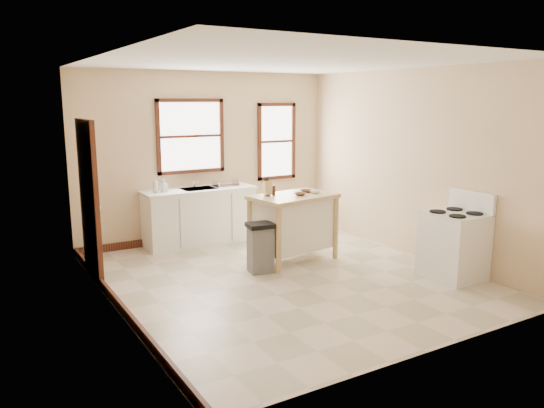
{
  "coord_description": "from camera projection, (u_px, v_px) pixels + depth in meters",
  "views": [
    {
      "loc": [
        -3.62,
        -5.73,
        2.34
      ],
      "look_at": [
        0.02,
        0.4,
        0.93
      ],
      "focal_mm": 35.0,
      "sensor_mm": 36.0,
      "label": 1
    }
  ],
  "objects": [
    {
      "name": "bowl_c",
      "position": [
        316.0,
        192.0,
        7.81
      ],
      "size": [
        0.16,
        0.16,
        0.05
      ],
      "primitive_type": "imported",
      "rotation": [
        0.0,
        0.0,
        0.12
      ],
      "color": "white",
      "rests_on": "kitchen_island"
    },
    {
      "name": "baseboard_left",
      "position": [
        120.0,
        305.0,
        5.97
      ],
      "size": [
        0.04,
        5.0,
        0.12
      ],
      "primitive_type": "cube",
      "color": "black",
      "rests_on": "ground"
    },
    {
      "name": "knife_block",
      "position": [
        268.0,
        189.0,
        7.59
      ],
      "size": [
        0.12,
        0.12,
        0.2
      ],
      "primitive_type": null,
      "rotation": [
        0.0,
        0.0,
        -0.23
      ],
      "color": "tan",
      "rests_on": "kitchen_island"
    },
    {
      "name": "soap_bottle_b",
      "position": [
        164.0,
        186.0,
        8.3
      ],
      "size": [
        0.11,
        0.11,
        0.19
      ],
      "primitive_type": "imported",
      "rotation": [
        0.0,
        0.0,
        0.32
      ],
      "color": "#B2B2B2",
      "rests_on": "sink_counter"
    },
    {
      "name": "dish_rack",
      "position": [
        226.0,
        183.0,
        8.83
      ],
      "size": [
        0.44,
        0.35,
        0.1
      ],
      "primitive_type": null,
      "rotation": [
        0.0,
        0.0,
        0.16
      ],
      "color": "silver",
      "rests_on": "sink_counter"
    },
    {
      "name": "pepper_grinder",
      "position": [
        274.0,
        190.0,
        7.62
      ],
      "size": [
        0.05,
        0.05,
        0.15
      ],
      "primitive_type": "cylinder",
      "rotation": [
        0.0,
        0.0,
        0.17
      ],
      "color": "#431F12",
      "rests_on": "kitchen_island"
    },
    {
      "name": "bowl_a",
      "position": [
        300.0,
        194.0,
        7.63
      ],
      "size": [
        0.22,
        0.22,
        0.04
      ],
      "primitive_type": "imported",
      "rotation": [
        0.0,
        0.0,
        0.57
      ],
      "color": "brown",
      "rests_on": "kitchen_island"
    },
    {
      "name": "floor",
      "position": [
        286.0,
        277.0,
        7.1
      ],
      "size": [
        5.0,
        5.0,
        0.0
      ],
      "primitive_type": "plane",
      "color": "beige",
      "rests_on": "ground"
    },
    {
      "name": "door_left",
      "position": [
        89.0,
        201.0,
        6.88
      ],
      "size": [
        0.06,
        0.9,
        2.1
      ],
      "primitive_type": "cube",
      "color": "black",
      "rests_on": "ground"
    },
    {
      "name": "gas_stove",
      "position": [
        454.0,
        236.0,
        6.99
      ],
      "size": [
        0.71,
        0.72,
        1.15
      ],
      "primitive_type": null,
      "color": "white",
      "rests_on": "ground"
    },
    {
      "name": "ceiling",
      "position": [
        287.0,
        62.0,
        6.55
      ],
      "size": [
        5.0,
        5.0,
        0.0
      ],
      "primitive_type": "plane",
      "rotation": [
        3.14,
        0.0,
        0.0
      ],
      "color": "white",
      "rests_on": "ground"
    },
    {
      "name": "window_side",
      "position": [
        276.0,
        141.0,
        9.55
      ],
      "size": [
        0.77,
        0.06,
        1.37
      ],
      "primitive_type": null,
      "color": "black",
      "rests_on": "wall_back"
    },
    {
      "name": "soap_bottle_a",
      "position": [
        155.0,
        185.0,
        8.22
      ],
      "size": [
        0.11,
        0.11,
        0.24
      ],
      "primitive_type": "imported",
      "rotation": [
        0.0,
        0.0,
        -0.25
      ],
      "color": "#B2B2B2",
      "rests_on": "sink_counter"
    },
    {
      "name": "wall_left",
      "position": [
        110.0,
        188.0,
        5.7
      ],
      "size": [
        0.04,
        5.0,
        2.8
      ],
      "primitive_type": "cube",
      "color": "beige",
      "rests_on": "ground"
    },
    {
      "name": "bowl_b",
      "position": [
        306.0,
        191.0,
        7.9
      ],
      "size": [
        0.22,
        0.22,
        0.04
      ],
      "primitive_type": "imported",
      "rotation": [
        0.0,
        0.0,
        0.54
      ],
      "color": "brown",
      "rests_on": "kitchen_island"
    },
    {
      "name": "window_main",
      "position": [
        191.0,
        136.0,
        8.7
      ],
      "size": [
        1.17,
        0.06,
        1.22
      ],
      "primitive_type": null,
      "color": "black",
      "rests_on": "wall_back"
    },
    {
      "name": "trash_bin",
      "position": [
        260.0,
        248.0,
        7.26
      ],
      "size": [
        0.4,
        0.35,
        0.69
      ],
      "primitive_type": null,
      "rotation": [
        0.0,
        0.0,
        -0.16
      ],
      "color": "#5B5B59",
      "rests_on": "ground"
    },
    {
      "name": "sink_counter",
      "position": [
        199.0,
        216.0,
        8.71
      ],
      "size": [
        1.86,
        0.62,
        0.92
      ],
      "primitive_type": null,
      "color": "white",
      "rests_on": "ground"
    },
    {
      "name": "wall_right",
      "position": [
        413.0,
        163.0,
        7.95
      ],
      "size": [
        0.04,
        5.0,
        2.8
      ],
      "primitive_type": "cube",
      "color": "beige",
      "rests_on": "ground"
    },
    {
      "name": "faucet",
      "position": [
        194.0,
        180.0,
        8.75
      ],
      "size": [
        0.03,
        0.03,
        0.22
      ],
      "primitive_type": "cylinder",
      "color": "silver",
      "rests_on": "sink_counter"
    },
    {
      "name": "baseboard_back",
      "position": [
        210.0,
        234.0,
        9.17
      ],
      "size": [
        4.5,
        0.04,
        0.12
      ],
      "primitive_type": "cube",
      "color": "black",
      "rests_on": "ground"
    },
    {
      "name": "wall_back",
      "position": [
        207.0,
        156.0,
        8.93
      ],
      "size": [
        4.5,
        0.04,
        2.8
      ],
      "primitive_type": "cube",
      "color": "beige",
      "rests_on": "ground"
    },
    {
      "name": "kitchen_island",
      "position": [
        293.0,
        228.0,
        7.78
      ],
      "size": [
        1.3,
        0.93,
        0.98
      ],
      "primitive_type": null,
      "rotation": [
        0.0,
        0.0,
        0.14
      ],
      "color": "#CEBA79",
      "rests_on": "ground"
    }
  ]
}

